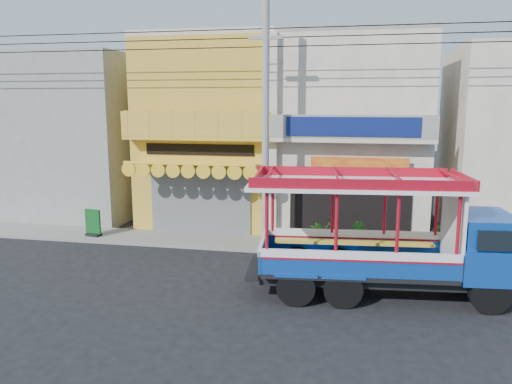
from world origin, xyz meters
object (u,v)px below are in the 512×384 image
Objects in this scene: green_sign at (93,225)px; potted_plant_a at (322,232)px; utility_pole at (270,113)px; potted_plant_c at (437,238)px; potted_plant_b at (359,237)px; songthaew_truck at (406,238)px.

potted_plant_a is at bearing 2.07° from green_sign.
potted_plant_a is at bearing 19.01° from utility_pole.
utility_pole reaches higher than potted_plant_a.
potted_plant_b is at bearing -84.53° from potted_plant_c.
songthaew_truck is at bearing 139.82° from potted_plant_b.
green_sign is 10.48m from potted_plant_b.
potted_plant_c is (4.06, 0.02, -0.03)m from potted_plant_a.
green_sign is (-7.23, 0.32, -4.46)m from utility_pole.
potted_plant_b is (10.48, -0.02, 0.07)m from green_sign.
green_sign is 13.18m from potted_plant_c.
potted_plant_c is at bearing -49.19° from potted_plant_a.
potted_plant_c is at bearing 70.36° from songthaew_truck.
utility_pole is 25.17× the size of potted_plant_a.
potted_plant_c is (5.95, 0.67, -4.39)m from utility_pole.
songthaew_truck is 4.54m from potted_plant_c.
potted_plant_a reaches higher than green_sign.
potted_plant_a is (1.89, 0.65, -4.36)m from utility_pole.
potted_plant_c is (2.70, 0.36, -0.00)m from potted_plant_b.
utility_pole reaches higher than green_sign.
potted_plant_a is at bearing 17.62° from potted_plant_b.
potted_plant_a is (-2.57, 4.14, -1.02)m from songthaew_truck.
utility_pole reaches higher than potted_plant_c.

